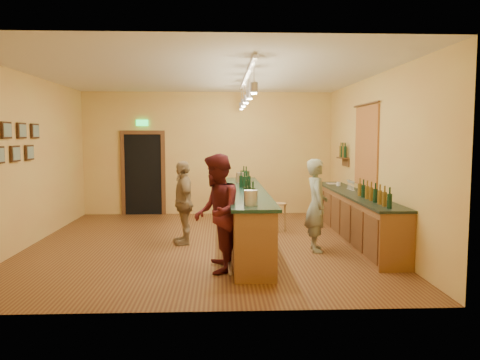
{
  "coord_description": "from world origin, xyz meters",
  "views": [
    {
      "loc": [
        0.32,
        -8.82,
        2.05
      ],
      "look_at": [
        0.7,
        0.2,
        1.2
      ],
      "focal_mm": 35.0,
      "sensor_mm": 36.0,
      "label": 1
    }
  ],
  "objects_px": {
    "back_counter": "(355,216)",
    "bar_stool": "(280,210)",
    "tasting_bar": "(246,212)",
    "bartender": "(316,205)",
    "customer_a": "(217,213)",
    "customer_b": "(183,202)"
  },
  "relations": [
    {
      "from": "tasting_bar",
      "to": "customer_b",
      "type": "distance_m",
      "value": 1.21
    },
    {
      "from": "customer_a",
      "to": "bar_stool",
      "type": "height_order",
      "value": "customer_a"
    },
    {
      "from": "back_counter",
      "to": "customer_a",
      "type": "distance_m",
      "value": 3.41
    },
    {
      "from": "tasting_bar",
      "to": "bartender",
      "type": "height_order",
      "value": "bartender"
    },
    {
      "from": "back_counter",
      "to": "bartender",
      "type": "height_order",
      "value": "bartender"
    },
    {
      "from": "tasting_bar",
      "to": "customer_a",
      "type": "bearing_deg",
      "value": -106.54
    },
    {
      "from": "bartender",
      "to": "tasting_bar",
      "type": "bearing_deg",
      "value": 63.46
    },
    {
      "from": "back_counter",
      "to": "bar_stool",
      "type": "bearing_deg",
      "value": 147.32
    },
    {
      "from": "customer_b",
      "to": "customer_a",
      "type": "bearing_deg",
      "value": 6.16
    },
    {
      "from": "customer_a",
      "to": "bartender",
      "type": "bearing_deg",
      "value": 123.93
    },
    {
      "from": "back_counter",
      "to": "customer_b",
      "type": "xyz_separation_m",
      "value": [
        -3.36,
        -0.16,
        0.31
      ]
    },
    {
      "from": "back_counter",
      "to": "tasting_bar",
      "type": "height_order",
      "value": "tasting_bar"
    },
    {
      "from": "bartender",
      "to": "bar_stool",
      "type": "bearing_deg",
      "value": 15.68
    },
    {
      "from": "bartender",
      "to": "customer_a",
      "type": "xyz_separation_m",
      "value": [
        -1.77,
        -1.2,
        0.07
      ]
    },
    {
      "from": "customer_b",
      "to": "back_counter",
      "type": "bearing_deg",
      "value": 79.75
    },
    {
      "from": "back_counter",
      "to": "customer_a",
      "type": "bearing_deg",
      "value": -143.19
    },
    {
      "from": "tasting_bar",
      "to": "bartender",
      "type": "distance_m",
      "value": 1.4
    },
    {
      "from": "bartender",
      "to": "bar_stool",
      "type": "relative_size",
      "value": 2.66
    },
    {
      "from": "customer_a",
      "to": "customer_b",
      "type": "relative_size",
      "value": 1.13
    },
    {
      "from": "bartender",
      "to": "customer_a",
      "type": "height_order",
      "value": "customer_a"
    },
    {
      "from": "bartender",
      "to": "customer_b",
      "type": "bearing_deg",
      "value": 75.94
    },
    {
      "from": "tasting_bar",
      "to": "bar_stool",
      "type": "relative_size",
      "value": 8.2
    }
  ]
}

